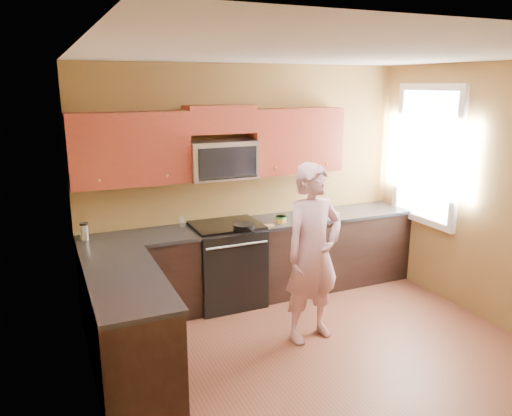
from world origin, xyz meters
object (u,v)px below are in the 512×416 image
microwave (222,178)px  butter_tub (281,222)px  woman (313,254)px  frying_pan (244,229)px  stove (227,264)px  travel_mug (85,240)px

microwave → butter_tub: bearing=-18.7°
woman → butter_tub: 1.02m
frying_pan → microwave: bearing=108.2°
butter_tub → stove: bearing=171.9°
microwave → travel_mug: (-1.50, -0.01, -0.53)m
woman → travel_mug: 2.33m
woman → butter_tub: bearing=73.1°
stove → butter_tub: size_ratio=7.24×
stove → travel_mug: size_ratio=5.22×
woman → butter_tub: size_ratio=13.47×
travel_mug → microwave: bearing=0.3°
woman → travel_mug: size_ratio=9.71×
woman → microwave: bearing=103.4°
woman → travel_mug: woman is taller
stove → travel_mug: travel_mug is taller
stove → woman: bearing=-66.1°
stove → frying_pan: size_ratio=2.29×
stove → microwave: microwave is taller
microwave → frying_pan: size_ratio=1.83×
woman → frying_pan: 0.92m
microwave → frying_pan: bearing=-73.5°
butter_tub → travel_mug: travel_mug is taller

